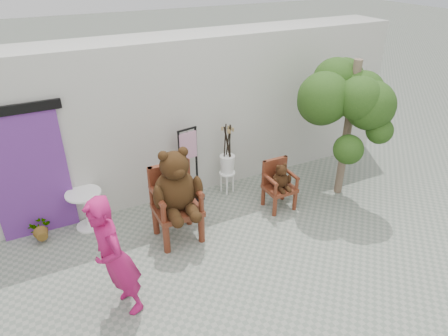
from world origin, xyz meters
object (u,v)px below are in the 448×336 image
display_stand (189,174)px  chair_small (279,181)px  person (114,258)px  cafe_table (86,206)px  chair_big (176,190)px  tree (344,98)px  stool_bucket (227,164)px

display_stand → chair_small: bearing=-44.1°
chair_small → person: person is taller
person → cafe_table: size_ratio=2.59×
chair_big → cafe_table: (-1.32, 0.98, -0.49)m
chair_small → display_stand: size_ratio=0.62×
tree → stool_bucket: bearing=153.2°
chair_small → cafe_table: size_ratio=1.33×
stool_bucket → tree: size_ratio=0.54×
chair_small → cafe_table: (-3.35, 0.96, -0.12)m
chair_small → cafe_table: 3.49m
chair_big → cafe_table: 1.72m
chair_small → person: size_ratio=0.51×
chair_small → chair_big: bearing=-179.3°
chair_small → stool_bucket: bearing=125.1°
cafe_table → display_stand: size_ratio=0.47×
tree → chair_big: bearing=179.6°
chair_small → cafe_table: bearing=164.1°
chair_big → chair_small: (2.03, 0.02, -0.37)m
stool_bucket → chair_big: bearing=-146.8°
chair_small → stool_bucket: size_ratio=0.65×
cafe_table → stool_bucket: size_ratio=0.48×
person → display_stand: 2.85m
display_stand → stool_bucket: (0.79, -0.06, 0.06)m
chair_big → chair_small: bearing=0.7°
person → cafe_table: 2.18m
person → tree: size_ratio=0.68×
person → stool_bucket: bearing=115.0°
cafe_table → chair_small: bearing=-15.9°
stool_bucket → person: bearing=-142.2°
chair_big → display_stand: size_ratio=1.10×
person → stool_bucket: 3.37m
chair_small → tree: size_ratio=0.35×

